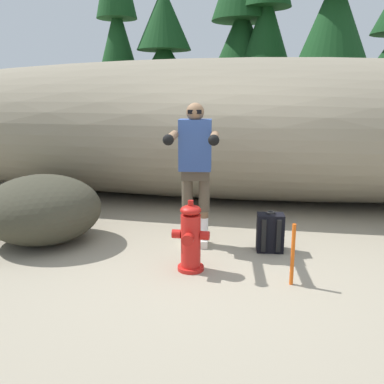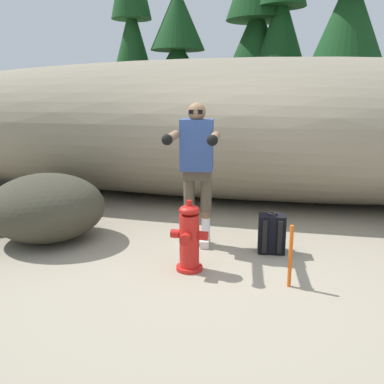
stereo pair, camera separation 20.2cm
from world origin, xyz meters
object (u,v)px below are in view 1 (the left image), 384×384
object	(u,v)px
utility_worker	(195,158)
boulder_large	(42,209)
spare_backpack	(270,233)
survey_stake	(293,255)
fire_hydrant	(191,239)
boulder_small	(35,199)

from	to	relation	value
utility_worker	boulder_large	xyz separation A→B (m)	(-1.83, -0.18, -0.64)
spare_backpack	boulder_large	world-z (taller)	boulder_large
boulder_large	spare_backpack	bearing A→B (deg)	4.02
spare_backpack	survey_stake	world-z (taller)	survey_stake
fire_hydrant	spare_backpack	size ratio (longest dim) A/B	1.57
utility_worker	boulder_small	xyz separation A→B (m)	(-2.42, 0.66, -0.75)
survey_stake	fire_hydrant	bearing A→B (deg)	170.85
spare_backpack	boulder_large	xyz separation A→B (m)	(-2.70, -0.19, 0.20)
survey_stake	utility_worker	bearing A→B (deg)	141.72
boulder_small	survey_stake	distance (m)	3.81
fire_hydrant	boulder_large	xyz separation A→B (m)	(-1.90, 0.51, 0.08)
boulder_large	utility_worker	bearing A→B (deg)	5.56
fire_hydrant	boulder_large	bearing A→B (deg)	165.08
boulder_large	boulder_small	bearing A→B (deg)	125.29
fire_hydrant	boulder_small	world-z (taller)	fire_hydrant
boulder_large	boulder_small	size ratio (longest dim) A/B	1.39
fire_hydrant	boulder_large	distance (m)	1.97
utility_worker	boulder_small	size ratio (longest dim) A/B	1.67
boulder_large	survey_stake	bearing A→B (deg)	-12.96
utility_worker	spare_backpack	xyz separation A→B (m)	(0.87, 0.01, -0.84)
utility_worker	survey_stake	bearing A→B (deg)	45.66
utility_worker	boulder_small	bearing A→B (deg)	-111.25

